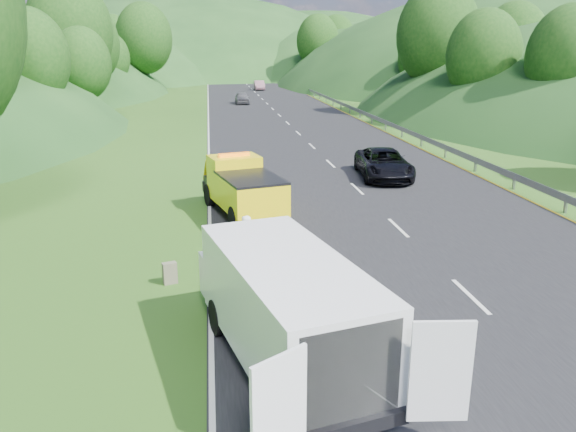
{
  "coord_description": "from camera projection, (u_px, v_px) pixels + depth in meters",
  "views": [
    {
      "loc": [
        -3.72,
        -14.96,
        6.41
      ],
      "look_at": [
        -1.41,
        1.84,
        1.3
      ],
      "focal_mm": 35.0,
      "sensor_mm": 36.0,
      "label": 1
    }
  ],
  "objects": [
    {
      "name": "worker",
      "position": [
        337.0,
        377.0,
        11.36
      ],
      "size": [
        1.29,
        1.1,
        1.74
      ],
      "primitive_type": "imported",
      "rotation": [
        0.0,
        0.0,
        0.5
      ],
      "color": "black",
      "rests_on": "ground"
    },
    {
      "name": "spare_tire",
      "position": [
        367.0,
        384.0,
        11.14
      ],
      "size": [
        0.59,
        0.59,
        0.2
      ],
      "primitive_type": "cylinder",
      "color": "black",
      "rests_on": "ground"
    },
    {
      "name": "passing_suv",
      "position": [
        383.0,
        178.0,
        28.7
      ],
      "size": [
        2.94,
        5.43,
        1.45
      ],
      "primitive_type": "imported",
      "rotation": [
        0.0,
        0.0,
        -0.11
      ],
      "color": "black",
      "rests_on": "ground"
    },
    {
      "name": "dist_car_a",
      "position": [
        242.0,
        104.0,
        65.98
      ],
      "size": [
        1.6,
        3.97,
        1.35
      ],
      "primitive_type": "imported",
      "color": "#48484D",
      "rests_on": "ground"
    },
    {
      "name": "white_van",
      "position": [
        285.0,
        304.0,
        11.5
      ],
      "size": [
        4.43,
        7.28,
        2.41
      ],
      "rotation": [
        0.0,
        0.0,
        0.24
      ],
      "color": "black",
      "rests_on": "ground"
    },
    {
      "name": "guardrail",
      "position": [
        327.0,
        103.0,
        67.66
      ],
      "size": [
        0.06,
        140.0,
        1.52
      ],
      "primitive_type": "cube",
      "color": "gray",
      "rests_on": "ground"
    },
    {
      "name": "ground",
      "position": [
        344.0,
        274.0,
        16.52
      ],
      "size": [
        320.0,
        320.0,
        0.0
      ],
      "primitive_type": "plane",
      "color": "#38661E",
      "rests_on": "ground"
    },
    {
      "name": "road_surface",
      "position": [
        279.0,
        115.0,
        54.85
      ],
      "size": [
        14.0,
        200.0,
        0.02
      ],
      "primitive_type": "cube",
      "color": "black",
      "rests_on": "ground"
    },
    {
      "name": "woman",
      "position": [
        248.0,
        268.0,
        16.99
      ],
      "size": [
        0.55,
        0.67,
        1.64
      ],
      "primitive_type": "imported",
      "rotation": [
        0.0,
        0.0,
        1.78
      ],
      "color": "silver",
      "rests_on": "ground"
    },
    {
      "name": "suitcase",
      "position": [
        170.0,
        273.0,
        15.79
      ],
      "size": [
        0.44,
        0.33,
        0.63
      ],
      "primitive_type": "cube",
      "rotation": [
        0.0,
        0.0,
        0.31
      ],
      "color": "#64604B",
      "rests_on": "ground"
    },
    {
      "name": "tree_line_right",
      "position": [
        407.0,
        96.0,
        76.43
      ],
      "size": [
        14.0,
        140.0,
        14.0
      ],
      "primitive_type": null,
      "color": "#2C5619",
      "rests_on": "ground"
    },
    {
      "name": "dist_car_c",
      "position": [
        253.0,
        83.0,
        105.45
      ],
      "size": [
        1.89,
        4.65,
        1.35
      ],
      "primitive_type": "imported",
      "color": "#AA6B55",
      "rests_on": "ground"
    },
    {
      "name": "hills_backdrop",
      "position": [
        248.0,
        73.0,
        145.13
      ],
      "size": [
        201.0,
        288.6,
        44.0
      ],
      "primitive_type": null,
      "color": "#2D5B23",
      "rests_on": "ground"
    },
    {
      "name": "dist_car_b",
      "position": [
        259.0,
        90.0,
        87.28
      ],
      "size": [
        1.49,
        4.29,
        1.41
      ],
      "primitive_type": "imported",
      "color": "#815664",
      "rests_on": "ground"
    },
    {
      "name": "tow_truck",
      "position": [
        242.0,
        187.0,
        22.11
      ],
      "size": [
        3.22,
        5.68,
        2.31
      ],
      "rotation": [
        0.0,
        0.0,
        0.25
      ],
      "color": "black",
      "rests_on": "ground"
    },
    {
      "name": "child",
      "position": [
        280.0,
        280.0,
        16.11
      ],
      "size": [
        0.58,
        0.53,
        0.97
      ],
      "primitive_type": "imported",
      "rotation": [
        0.0,
        0.0,
        -0.42
      ],
      "color": "tan",
      "rests_on": "ground"
    },
    {
      "name": "tree_line_left",
      "position": [
        88.0,
        100.0,
        70.95
      ],
      "size": [
        14.0,
        140.0,
        14.0
      ],
      "primitive_type": null,
      "color": "#2C5619",
      "rests_on": "ground"
    }
  ]
}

